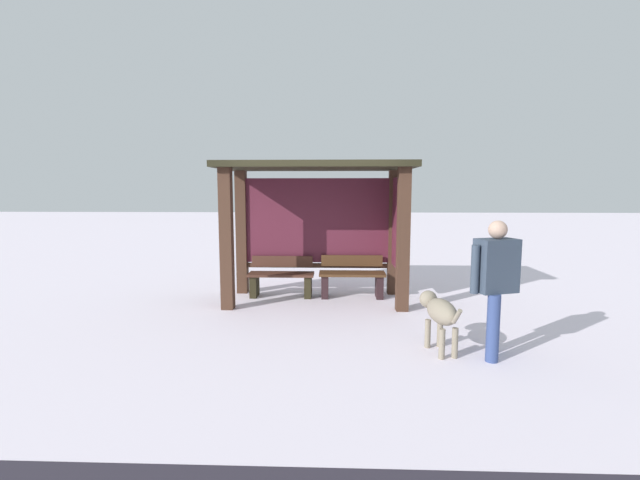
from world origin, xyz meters
The scene contains 6 objects.
ground_plane centered at (0.00, 0.00, 0.00)m, with size 60.00×60.00×0.00m, color white.
bus_shelter centered at (0.08, 0.16, 1.67)m, with size 3.21×1.55×2.35m.
bench_left_inside centered at (-0.63, 0.28, 0.32)m, with size 1.17×0.41×0.71m.
bench_center_inside centered at (0.63, 0.28, 0.34)m, with size 1.17×0.42×0.73m.
person_walking centered at (2.14, -2.43, 0.91)m, with size 0.63×0.47×1.57m.
dog centered at (1.56, -2.28, 0.47)m, with size 0.39×0.88×0.66m.
Camera 1 is at (0.33, -7.23, 1.90)m, focal length 24.04 mm.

